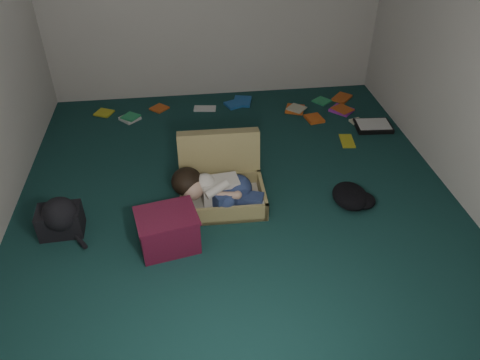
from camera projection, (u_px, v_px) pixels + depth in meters
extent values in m
plane|color=#133634|center=(238.00, 201.00, 4.28)|extent=(4.50, 4.50, 0.00)
plane|color=silver|center=(314.00, 308.00, 1.71)|extent=(4.50, 0.00, 4.50)
cube|color=tan|center=(223.00, 197.00, 4.19)|extent=(0.76, 0.55, 0.17)
cube|color=beige|center=(223.00, 201.00, 4.21)|extent=(0.70, 0.48, 0.02)
cube|color=tan|center=(219.00, 159.00, 4.36)|extent=(0.76, 0.24, 0.55)
cube|color=silver|center=(220.00, 190.00, 4.11)|extent=(0.34, 0.22, 0.24)
sphere|color=tan|center=(192.00, 189.00, 4.02)|extent=(0.20, 0.20, 0.20)
ellipsoid|color=black|center=(187.00, 181.00, 4.05)|extent=(0.27, 0.28, 0.23)
ellipsoid|color=navy|center=(238.00, 188.00, 4.13)|extent=(0.25, 0.28, 0.23)
cube|color=navy|center=(230.00, 198.00, 4.04)|extent=(0.31, 0.23, 0.15)
cube|color=navy|center=(248.00, 200.00, 4.06)|extent=(0.29, 0.21, 0.12)
sphere|color=white|center=(259.00, 199.00, 4.11)|extent=(0.12, 0.12, 0.12)
sphere|color=white|center=(261.00, 205.00, 4.05)|extent=(0.11, 0.11, 0.11)
cylinder|color=tan|center=(228.00, 195.00, 3.97)|extent=(0.20, 0.07, 0.07)
cube|color=#591229|center=(168.00, 231.00, 3.73)|extent=(0.51, 0.43, 0.30)
cube|color=#591229|center=(166.00, 216.00, 3.63)|extent=(0.54, 0.46, 0.02)
cube|color=black|center=(373.00, 126.00, 5.34)|extent=(0.42, 0.33, 0.05)
cube|color=white|center=(373.00, 124.00, 5.32)|extent=(0.38, 0.29, 0.01)
cube|color=gold|center=(104.00, 113.00, 5.62)|extent=(0.22, 0.17, 0.02)
cube|color=#CB551B|center=(159.00, 108.00, 5.72)|extent=(0.28, 0.27, 0.02)
cube|color=white|center=(205.00, 109.00, 5.71)|extent=(0.22, 0.26, 0.02)
cube|color=#1F5BA8|center=(242.00, 102.00, 5.86)|extent=(0.23, 0.27, 0.02)
cube|color=#DD5B1A|center=(295.00, 110.00, 5.68)|extent=(0.28, 0.26, 0.02)
cube|color=#299859|center=(322.00, 101.00, 5.87)|extent=(0.23, 0.18, 0.02)
cube|color=purple|center=(342.00, 110.00, 5.67)|extent=(0.27, 0.27, 0.02)
cube|color=beige|center=(360.00, 124.00, 5.39)|extent=(0.20, 0.25, 0.02)
cube|color=gold|center=(347.00, 141.00, 5.11)|extent=(0.25, 0.27, 0.02)
cube|color=#CB551B|center=(342.00, 98.00, 5.94)|extent=(0.27, 0.25, 0.02)
cube|color=white|center=(130.00, 119.00, 5.50)|extent=(0.25, 0.20, 0.02)
cube|color=#1F5BA8|center=(235.00, 105.00, 5.80)|extent=(0.27, 0.27, 0.02)
cube|color=#DD5B1A|center=(314.00, 119.00, 5.50)|extent=(0.19, 0.24, 0.02)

